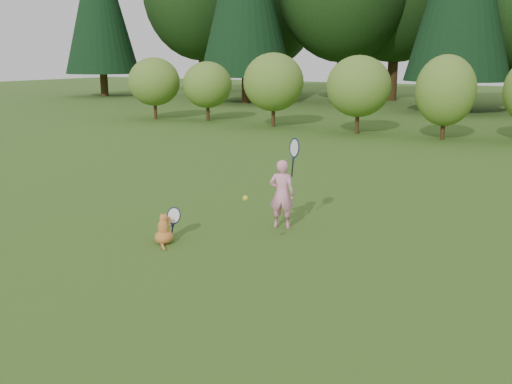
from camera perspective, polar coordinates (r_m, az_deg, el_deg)
The scene contains 5 objects.
ground at distance 7.95m, azimuth -4.15°, elevation -5.91°, with size 100.00×100.00×0.00m, color #2A5016.
shrub_row at distance 19.70m, azimuth 17.68°, elevation 9.24°, with size 28.00×3.00×2.80m, color #4D7825, non-canonical shape.
child at distance 8.84m, azimuth 2.64°, elevation -0.05°, with size 0.63×0.42×1.62m.
cat at distance 8.30m, azimuth -9.18°, elevation -3.53°, with size 0.43×0.66×0.60m.
tennis_ball at distance 7.12m, azimuth -1.07°, elevation -0.63°, with size 0.07×0.07×0.07m.
Camera 1 is at (4.22, -6.20, 2.63)m, focal length 40.00 mm.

